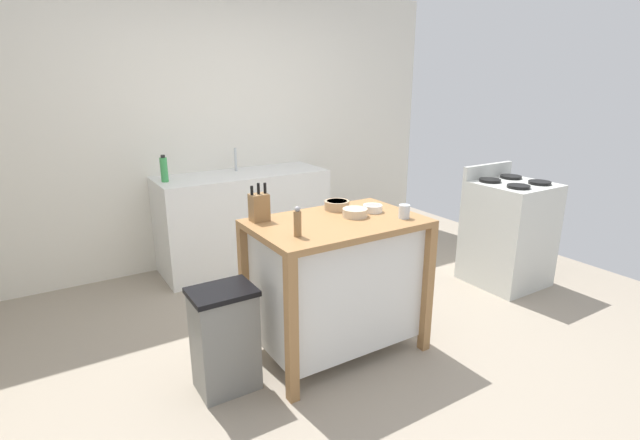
% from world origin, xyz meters
% --- Properties ---
extents(ground_plane, '(5.81, 5.81, 0.00)m').
position_xyz_m(ground_plane, '(0.00, 0.00, 0.00)').
color(ground_plane, gray).
rests_on(ground_plane, ground).
extents(wall_back, '(4.81, 0.10, 2.60)m').
position_xyz_m(wall_back, '(0.00, 2.02, 1.30)').
color(wall_back, silver).
rests_on(wall_back, ground).
extents(kitchen_island, '(1.07, 0.69, 0.91)m').
position_xyz_m(kitchen_island, '(-0.04, -0.06, 0.51)').
color(kitchen_island, '#9E7042').
rests_on(kitchen_island, ground).
extents(knife_block, '(0.11, 0.09, 0.24)m').
position_xyz_m(knife_block, '(-0.46, 0.18, 1.00)').
color(knife_block, olive).
rests_on(knife_block, kitchen_island).
extents(bowl_stoneware_deep, '(0.17, 0.17, 0.06)m').
position_xyz_m(bowl_stoneware_deep, '(0.10, 0.15, 0.94)').
color(bowl_stoneware_deep, tan).
rests_on(bowl_stoneware_deep, kitchen_island).
extents(bowl_ceramic_small, '(0.16, 0.16, 0.05)m').
position_xyz_m(bowl_ceramic_small, '(0.10, -0.06, 0.94)').
color(bowl_ceramic_small, beige).
rests_on(bowl_ceramic_small, kitchen_island).
extents(bowl_ceramic_wide, '(0.13, 0.13, 0.05)m').
position_xyz_m(bowl_ceramic_wide, '(0.27, -0.03, 0.93)').
color(bowl_ceramic_wide, silver).
rests_on(bowl_ceramic_wide, kitchen_island).
extents(drinking_cup, '(0.07, 0.07, 0.09)m').
position_xyz_m(drinking_cup, '(0.34, -0.25, 0.95)').
color(drinking_cup, silver).
rests_on(drinking_cup, kitchen_island).
extents(pepper_grinder, '(0.04, 0.04, 0.17)m').
position_xyz_m(pepper_grinder, '(-0.40, -0.21, 0.99)').
color(pepper_grinder, olive).
rests_on(pepper_grinder, kitchen_island).
extents(trash_bin, '(0.36, 0.28, 0.63)m').
position_xyz_m(trash_bin, '(-0.82, -0.07, 0.32)').
color(trash_bin, slate).
rests_on(trash_bin, ground).
extents(sink_counter, '(1.59, 0.60, 0.91)m').
position_xyz_m(sink_counter, '(0.06, 1.67, 0.46)').
color(sink_counter, silver).
rests_on(sink_counter, ground).
extents(sink_faucet, '(0.02, 0.02, 0.22)m').
position_xyz_m(sink_faucet, '(0.06, 1.81, 1.02)').
color(sink_faucet, '#B7BCC1').
rests_on(sink_faucet, sink_counter).
extents(bottle_hand_soap, '(0.06, 0.06, 0.23)m').
position_xyz_m(bottle_hand_soap, '(-0.65, 1.67, 1.01)').
color(bottle_hand_soap, green).
rests_on(bottle_hand_soap, sink_counter).
extents(stove, '(0.60, 0.60, 1.03)m').
position_xyz_m(stove, '(1.85, 0.06, 0.46)').
color(stove, silver).
rests_on(stove, ground).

